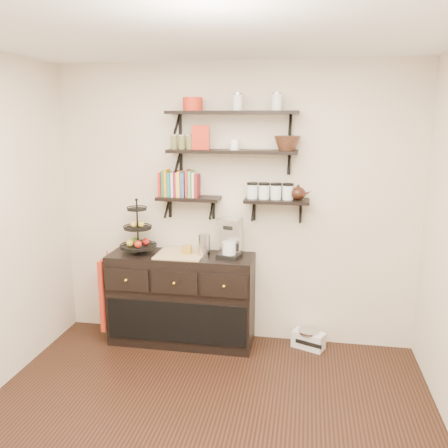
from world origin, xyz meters
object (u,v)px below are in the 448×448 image
fruit_stand (138,235)px  sideboard (182,299)px  coffee_maker (230,238)px  radio (308,339)px

fruit_stand → sideboard: bearing=-0.5°
fruit_stand → coffee_maker: bearing=1.4°
coffee_maker → radio: size_ratio=1.10×
sideboard → radio: 1.30m
fruit_stand → radio: bearing=2.4°
sideboard → radio: size_ratio=4.12×
coffee_maker → radio: coffee_maker is taller
sideboard → coffee_maker: (0.47, 0.03, 0.63)m
sideboard → radio: sideboard is taller
sideboard → coffee_maker: bearing=3.1°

